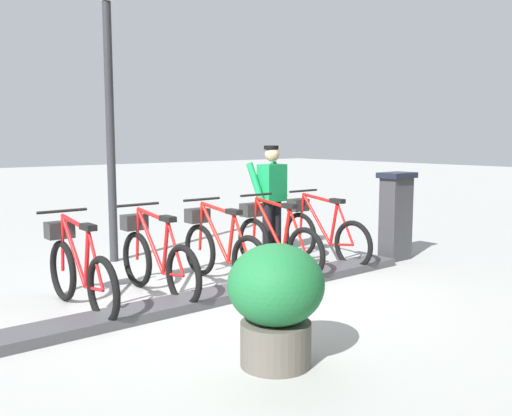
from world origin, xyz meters
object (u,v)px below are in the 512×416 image
at_px(bike_docked_1, 275,240).
at_px(bike_docked_2, 220,248).
at_px(lamp_post, 109,79).
at_px(planter_bush, 276,298).
at_px(bike_docked_3, 155,258).
at_px(worker_near_rack, 272,195).
at_px(bike_docked_4, 78,270).
at_px(bike_docked_0, 322,232).
at_px(payment_kiosk, 396,215).

relative_size(bike_docked_1, bike_docked_2, 1.00).
height_order(lamp_post, planter_bush, lamp_post).
height_order(bike_docked_3, lamp_post, lamp_post).
height_order(bike_docked_3, worker_near_rack, worker_near_rack).
bearing_deg(planter_bush, bike_docked_4, 13.99).
bearing_deg(lamp_post, bike_docked_4, 145.46).
relative_size(bike_docked_1, bike_docked_4, 1.00).
bearing_deg(planter_bush, bike_docked_0, -51.70).
xyz_separation_m(bike_docked_0, bike_docked_3, (0.00, 2.72, 0.00)).
bearing_deg(bike_docked_4, planter_bush, -166.01).
bearing_deg(worker_near_rack, bike_docked_0, -167.32).
bearing_deg(bike_docked_3, bike_docked_4, 90.00).
bearing_deg(bike_docked_4, bike_docked_1, -90.00).
bearing_deg(bike_docked_1, bike_docked_2, 90.00).
distance_m(payment_kiosk, bike_docked_0, 1.13).
distance_m(payment_kiosk, lamp_post, 4.53).
xyz_separation_m(bike_docked_3, worker_near_rack, (0.87, -2.52, 0.48)).
bearing_deg(lamp_post, payment_kiosk, -128.19).
relative_size(bike_docked_1, worker_near_rack, 1.04).
bearing_deg(bike_docked_0, bike_docked_2, 90.00).
distance_m(bike_docked_1, bike_docked_3, 1.81).
bearing_deg(worker_near_rack, planter_bush, 139.01).
xyz_separation_m(bike_docked_0, bike_docked_2, (0.00, 1.81, 0.00)).
bearing_deg(bike_docked_4, payment_kiosk, -97.13).
bearing_deg(payment_kiosk, lamp_post, 51.81).
relative_size(bike_docked_4, lamp_post, 0.44).
xyz_separation_m(bike_docked_2, planter_bush, (-2.39, 1.21, 0.11)).
distance_m(bike_docked_0, worker_near_rack, 1.01).
bearing_deg(bike_docked_3, bike_docked_2, -90.00).
height_order(payment_kiosk, lamp_post, lamp_post).
distance_m(bike_docked_0, bike_docked_1, 0.91).
distance_m(bike_docked_1, lamp_post, 3.22).
xyz_separation_m(bike_docked_3, planter_bush, (-2.39, 0.31, 0.11)).
xyz_separation_m(bike_docked_2, worker_near_rack, (0.87, -1.62, 0.48)).
height_order(bike_docked_1, bike_docked_2, same).
distance_m(bike_docked_2, lamp_post, 2.95).
xyz_separation_m(bike_docked_1, bike_docked_4, (0.00, 2.72, 0.00)).
distance_m(payment_kiosk, bike_docked_4, 4.61).
relative_size(payment_kiosk, bike_docked_4, 0.74).
height_order(bike_docked_2, lamp_post, lamp_post).
bearing_deg(bike_docked_4, bike_docked_2, -90.00).
distance_m(bike_docked_1, bike_docked_4, 2.72).
bearing_deg(bike_docked_3, planter_bush, 172.61).
bearing_deg(payment_kiosk, bike_docked_3, 81.14).
distance_m(bike_docked_4, planter_bush, 2.46).
xyz_separation_m(worker_near_rack, lamp_post, (1.09, 2.08, 1.68)).
bearing_deg(bike_docked_3, bike_docked_0, -90.00).
height_order(bike_docked_0, bike_docked_3, same).
relative_size(payment_kiosk, bike_docked_2, 0.74).
relative_size(worker_near_rack, planter_bush, 1.71).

